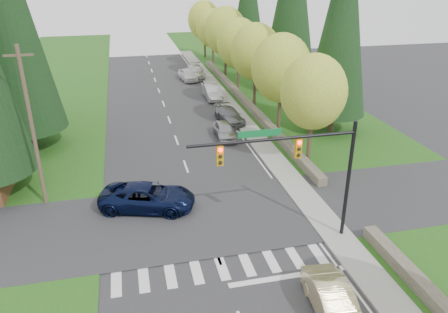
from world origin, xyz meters
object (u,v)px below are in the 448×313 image
object	(u,v)px
sedan_champagne	(333,302)
parked_car_c	(212,92)
suv_navy	(148,197)
parked_car_d	(188,75)
parked_car_e	(195,72)
parked_car_b	(230,115)
parked_car_a	(225,131)

from	to	relation	value
sedan_champagne	parked_car_c	bearing A→B (deg)	91.28
suv_navy	parked_car_c	xyz separation A→B (m)	(8.79, 22.83, -0.04)
parked_car_d	parked_car_e	distance (m)	1.77
parked_car_b	parked_car_d	size ratio (longest dim) A/B	1.06
parked_car_c	parked_car_d	xyz separation A→B (m)	(-1.40, 8.99, -0.02)
sedan_champagne	parked_car_a	world-z (taller)	sedan_champagne
suv_navy	parked_car_e	bearing A→B (deg)	2.39
suv_navy	parked_car_a	bearing A→B (deg)	-17.80
parked_car_c	parked_car_e	bearing A→B (deg)	91.21
parked_car_e	parked_car_a	bearing A→B (deg)	-88.85
sedan_champagne	parked_car_b	bearing A→B (deg)	90.38
parked_car_e	parked_car_b	bearing A→B (deg)	-85.18
parked_car_a	parked_car_e	xyz separation A→B (m)	(1.22, 22.46, 0.11)
parked_car_d	sedan_champagne	bearing A→B (deg)	-97.87
parked_car_a	parked_car_e	world-z (taller)	parked_car_e
parked_car_b	parked_car_c	xyz separation A→B (m)	(0.00, 8.21, 0.10)
parked_car_c	sedan_champagne	bearing A→B (deg)	-92.56
parked_car_b	sedan_champagne	bearing A→B (deg)	-100.85
parked_car_c	parked_car_d	distance (m)	9.10
parked_car_b	parked_car_d	distance (m)	17.26
parked_car_e	sedan_champagne	bearing A→B (deg)	-87.64
sedan_champagne	suv_navy	bearing A→B (deg)	127.23
sedan_champagne	suv_navy	world-z (taller)	suv_navy
parked_car_a	parked_car_c	world-z (taller)	parked_car_c
parked_car_a	parked_car_b	bearing A→B (deg)	72.90
parked_car_b	parked_car_d	world-z (taller)	parked_car_d
parked_car_a	parked_car_d	world-z (taller)	parked_car_d
sedan_champagne	parked_car_e	size ratio (longest dim) A/B	0.81
parked_car_b	parked_car_d	bearing A→B (deg)	87.48
parked_car_a	parked_car_d	distance (m)	21.19
parked_car_a	parked_car_c	size ratio (longest dim) A/B	0.86
parked_car_a	parked_car_b	world-z (taller)	parked_car_a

